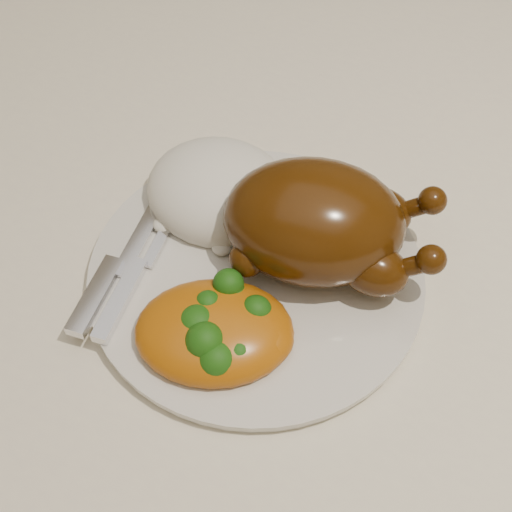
% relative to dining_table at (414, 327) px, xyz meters
% --- Properties ---
extents(dining_table, '(1.60, 0.90, 0.76)m').
position_rel_dining_table_xyz_m(dining_table, '(0.00, 0.00, 0.00)').
color(dining_table, brown).
rests_on(dining_table, floor).
extents(tablecloth, '(1.73, 1.03, 0.18)m').
position_rel_dining_table_xyz_m(tablecloth, '(0.00, 0.00, 0.07)').
color(tablecloth, silver).
rests_on(tablecloth, dining_table).
extents(dinner_plate, '(0.35, 0.35, 0.01)m').
position_rel_dining_table_xyz_m(dinner_plate, '(-0.13, -0.08, 0.11)').
color(dinner_plate, silver).
rests_on(dinner_plate, tablecloth).
extents(roast_chicken, '(0.19, 0.14, 0.09)m').
position_rel_dining_table_xyz_m(roast_chicken, '(-0.09, -0.04, 0.16)').
color(roast_chicken, '#4D2808').
rests_on(roast_chicken, dinner_plate).
extents(rice_mound, '(0.13, 0.12, 0.07)m').
position_rel_dining_table_xyz_m(rice_mound, '(-0.19, -0.02, 0.13)').
color(rice_mound, white).
rests_on(rice_mound, dinner_plate).
extents(mac_and_cheese, '(0.15, 0.13, 0.05)m').
position_rel_dining_table_xyz_m(mac_and_cheese, '(-0.13, -0.15, 0.13)').
color(mac_and_cheese, '#B8680B').
rests_on(mac_and_cheese, dinner_plate).
extents(cutlery, '(0.04, 0.18, 0.01)m').
position_rel_dining_table_xyz_m(cutlery, '(-0.23, -0.13, 0.12)').
color(cutlery, silver).
rests_on(cutlery, dinner_plate).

